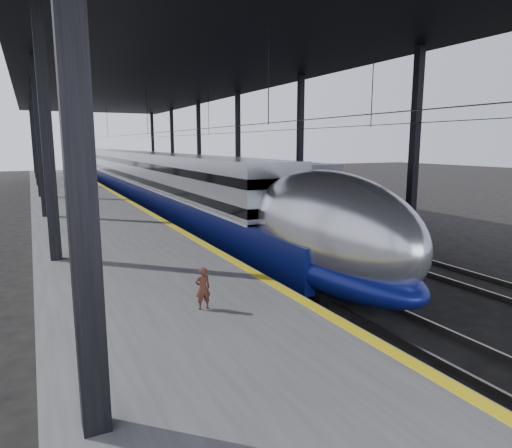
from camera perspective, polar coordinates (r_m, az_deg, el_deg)
ground at (r=13.42m, az=3.85°, el=-10.60°), size 160.00×160.00×0.00m
platform at (r=31.27m, az=-20.76°, el=1.60°), size 6.00×80.00×1.00m
yellow_strip at (r=31.58m, az=-15.76°, el=2.87°), size 0.30×80.00×0.01m
rails at (r=33.02m, az=-6.79°, el=1.86°), size 6.52×80.00×0.16m
canopy at (r=32.23m, az=-11.71°, el=17.65°), size 18.00×75.00×9.47m
tgv_train at (r=40.30m, az=-14.27°, el=5.67°), size 2.82×65.20×4.05m
second_train at (r=48.64m, az=-10.31°, el=6.48°), size 2.67×56.05×3.68m
child at (r=10.49m, az=-6.66°, el=-7.98°), size 0.36×0.24×0.98m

